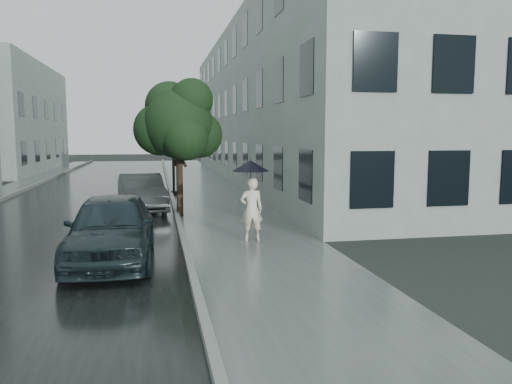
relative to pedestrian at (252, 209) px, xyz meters
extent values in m
plane|color=black|center=(-0.20, -2.00, -0.84)|extent=(120.00, 120.00, 0.00)
cube|color=slate|center=(0.05, 10.00, -0.83)|extent=(3.50, 60.00, 0.01)
cube|color=slate|center=(-1.77, 10.00, -0.76)|extent=(0.15, 60.00, 0.15)
cube|color=black|center=(-5.27, 10.00, -0.83)|extent=(6.85, 60.00, 0.00)
cube|color=slate|center=(-8.77, 10.00, -0.76)|extent=(0.15, 60.00, 0.15)
cube|color=#8E9B96|center=(5.30, 17.50, 3.66)|extent=(7.00, 36.00, 9.00)
cube|color=black|center=(1.82, 17.50, 3.66)|extent=(0.08, 32.40, 7.20)
cube|color=black|center=(-10.52, 28.00, 3.16)|extent=(0.08, 16.20, 6.40)
imported|color=silver|center=(0.00, 0.00, 0.00)|extent=(0.61, 0.40, 1.65)
cylinder|color=black|center=(-0.02, 0.04, 0.58)|extent=(0.02, 0.02, 0.82)
cone|color=black|center=(-0.02, 0.04, 1.13)|extent=(1.23, 1.23, 0.28)
cylinder|color=black|center=(-0.02, 0.04, 1.29)|extent=(0.02, 0.02, 0.08)
cylinder|color=black|center=(-0.02, 0.04, 0.14)|extent=(0.03, 0.03, 0.06)
cylinder|color=#332619|center=(-1.65, 4.32, 0.28)|extent=(0.22, 0.22, 2.23)
sphere|color=#193317|center=(-1.65, 4.32, 2.27)|extent=(2.29, 2.29, 2.29)
sphere|color=#193317|center=(-0.94, 4.58, 1.92)|extent=(1.58, 1.58, 1.58)
sphere|color=#193317|center=(-2.27, 4.67, 2.10)|extent=(1.76, 1.76, 1.76)
sphere|color=#193317|center=(-1.47, 3.70, 1.83)|extent=(1.49, 1.49, 1.49)
sphere|color=#193317|center=(-1.91, 4.84, 2.89)|extent=(1.67, 1.67, 1.67)
sphere|color=#193317|center=(-1.21, 4.15, 3.06)|extent=(1.42, 1.42, 1.42)
cylinder|color=black|center=(-1.65, 10.21, 1.46)|extent=(0.12, 0.12, 4.59)
cylinder|color=black|center=(-1.65, 10.21, -0.74)|extent=(0.28, 0.28, 0.20)
cylinder|color=black|center=(-1.89, 10.18, 3.76)|extent=(0.51, 0.15, 0.08)
sphere|color=silver|center=(-2.19, 10.14, 3.71)|extent=(0.32, 0.32, 0.32)
imported|color=#18252A|center=(-3.40, -1.50, -0.08)|extent=(1.84, 4.41, 1.49)
imported|color=#272A2D|center=(-2.95, 5.87, -0.16)|extent=(1.99, 4.22, 1.34)
camera|label=1|loc=(-2.40, -12.60, 1.95)|focal=35.00mm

